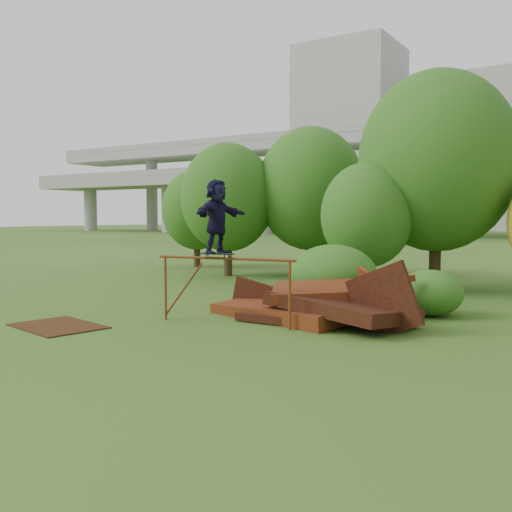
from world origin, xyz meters
The scene contains 15 objects.
ground centered at (0.00, 0.00, 0.00)m, with size 240.00×240.00×0.00m, color #2D5116.
scrap_pile centered at (0.28, 3.01, 0.36)m, with size 5.68×3.30×1.93m.
grind_rail centered at (-1.24, 1.31, 1.22)m, with size 3.52×0.61×1.60m.
skateboard centered at (-1.43, 1.28, 1.67)m, with size 0.86×0.35×0.09m.
skater centered at (-1.43, 1.28, 2.55)m, with size 1.61×0.51×1.74m, color black.
flat_plate centered at (-4.35, -0.97, 0.01)m, with size 2.14×1.53×0.03m, color #371F0B.
tree_0 centered at (-7.53, 10.40, 3.35)m, with size 4.02×4.02×5.66m.
tree_1 centered at (-4.56, 12.28, 3.72)m, with size 4.56×4.56×6.35m.
tree_2 centered at (-0.65, 8.76, 2.58)m, with size 3.11×3.11×4.38m.
tree_3 centered at (1.11, 10.85, 4.46)m, with size 5.50×5.50×7.64m.
tree_6 centered at (-11.38, 13.15, 2.88)m, with size 3.51×3.51×4.90m.
shrub_left centered at (-0.25, 5.20, 0.88)m, with size 2.55×2.35×1.76m, color #275617.
shrub_right centered at (2.52, 5.08, 0.60)m, with size 1.68×1.54×1.19m, color #275617.
building_left centered at (-38.00, 95.00, 17.50)m, with size 18.00×16.00×35.00m, color #9E9E99.
building_right centered at (-16.00, 102.00, 14.00)m, with size 14.00×14.00×28.00m, color #9E9E99.
Camera 1 is at (6.49, -9.54, 2.55)m, focal length 40.00 mm.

